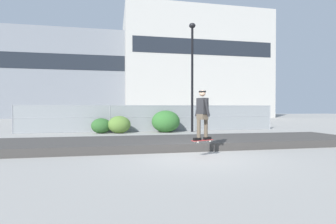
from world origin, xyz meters
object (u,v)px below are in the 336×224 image
Objects in this scene: shrub_right at (166,121)px; shrub_left at (101,126)px; parked_car_near at (117,118)px; skateboard at (202,140)px; skater at (202,112)px; shrub_center at (119,125)px; street_lamp at (192,65)px.

shrub_left is at bearing 178.50° from shrub_right.
parked_car_near is at bearing 72.57° from shrub_left.
skateboard is 0.95m from skater.
shrub_right is (3.11, 0.06, 0.17)m from shrub_center.
shrub_left is at bearing -107.43° from parked_car_near.
parked_car_near is 3.41m from shrub_center.
skateboard is 0.18× the size of parked_car_near.
street_lamp is at bearing 0.86° from shrub_center.
street_lamp is at bearing 0.49° from shrub_right.
shrub_left is 0.87× the size of shrub_center.
parked_car_near reaches higher than skateboard.
skater is 9.95m from shrub_left.
shrub_center is at bearing 106.24° from skater.
skateboard is 0.11× the size of street_lamp.
skateboard is at bearing 180.00° from skater.
shrub_right is (3.25, -3.34, -0.10)m from parked_car_near.
shrub_left reaches higher than skateboard.
skater is 1.31× the size of shrub_left.
skateboard is 10.19m from street_lamp.
shrub_center is 3.11m from shrub_right.
parked_car_near reaches higher than shrub_left.
street_lamp is at bearing -0.90° from shrub_left.
skater is 9.85m from street_lamp.
street_lamp is 5.88× the size of shrub_left.
skateboard is 9.05m from shrub_right.
shrub_left is (-1.01, -3.23, -0.34)m from parked_car_near.
street_lamp is at bearing 75.40° from skater.
skater is 0.22× the size of street_lamp.
skateboard is 12.68m from parked_car_near.
shrub_left is (-3.77, 9.15, -0.06)m from skateboard.
skater is 12.70m from parked_car_near.
skater is 9.08m from shrub_right.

